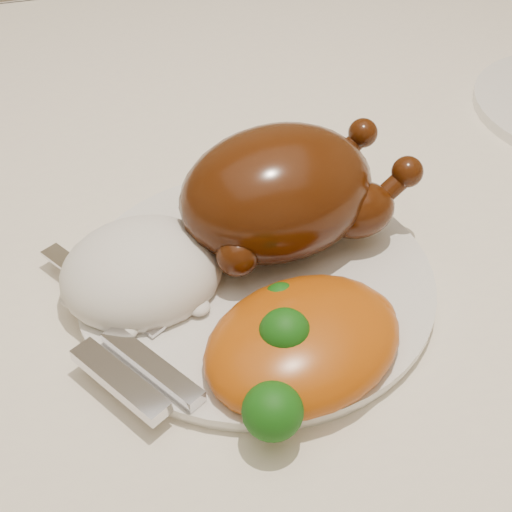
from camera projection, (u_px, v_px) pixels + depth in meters
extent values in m
cube|color=brown|center=(212.00, 229.00, 0.63)|extent=(1.60, 0.90, 0.04)
cube|color=silver|center=(210.00, 207.00, 0.62)|extent=(1.72, 1.02, 0.01)
cube|color=silver|center=(128.00, 51.00, 1.04)|extent=(1.72, 0.01, 0.18)
cylinder|color=silver|center=(256.00, 282.00, 0.53)|extent=(0.33, 0.33, 0.01)
ellipsoid|color=#471D07|center=(277.00, 192.00, 0.53)|extent=(0.17, 0.14, 0.10)
ellipsoid|color=#471D07|center=(265.00, 175.00, 0.51)|extent=(0.08, 0.06, 0.04)
ellipsoid|color=#471D07|center=(358.00, 210.00, 0.54)|extent=(0.06, 0.04, 0.04)
sphere|color=#471D07|center=(407.00, 172.00, 0.54)|extent=(0.02, 0.02, 0.02)
ellipsoid|color=#471D07|center=(317.00, 168.00, 0.58)|extent=(0.06, 0.04, 0.04)
sphere|color=#471D07|center=(363.00, 133.00, 0.58)|extent=(0.02, 0.02, 0.02)
sphere|color=#471D07|center=(237.00, 255.00, 0.50)|extent=(0.03, 0.03, 0.03)
sphere|color=#471D07|center=(199.00, 201.00, 0.55)|extent=(0.03, 0.03, 0.03)
ellipsoid|color=white|center=(142.00, 272.00, 0.52)|extent=(0.13, 0.12, 0.06)
ellipsoid|color=#B0500B|center=(303.00, 343.00, 0.47)|extent=(0.17, 0.15, 0.05)
ellipsoid|color=#B0500B|center=(350.00, 319.00, 0.48)|extent=(0.06, 0.06, 0.03)
ellipsoid|color=#0E410A|center=(285.00, 334.00, 0.45)|extent=(0.03, 0.03, 0.03)
ellipsoid|color=#0E410A|center=(292.00, 324.00, 0.48)|extent=(0.04, 0.04, 0.04)
ellipsoid|color=#0E410A|center=(255.00, 346.00, 0.46)|extent=(0.03, 0.03, 0.03)
ellipsoid|color=#0E410A|center=(273.00, 411.00, 0.42)|extent=(0.04, 0.04, 0.03)
ellipsoid|color=#0E410A|center=(281.00, 303.00, 0.49)|extent=(0.03, 0.03, 0.03)
ellipsoid|color=#0E410A|center=(264.00, 345.00, 0.46)|extent=(0.03, 0.03, 0.03)
ellipsoid|color=#0E410A|center=(265.00, 361.00, 0.45)|extent=(0.03, 0.03, 0.03)
cube|color=silver|center=(101.00, 287.00, 0.52)|extent=(0.08, 0.12, 0.00)
cube|color=silver|center=(120.00, 380.00, 0.45)|extent=(0.06, 0.08, 0.01)
cube|color=silver|center=(152.00, 367.00, 0.46)|extent=(0.06, 0.08, 0.01)
cube|color=silver|center=(130.00, 280.00, 0.52)|extent=(0.06, 0.09, 0.00)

